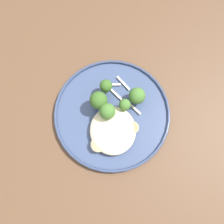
{
  "coord_description": "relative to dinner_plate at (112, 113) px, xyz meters",
  "views": [
    {
      "loc": [
        -0.19,
        0.02,
        1.29
      ],
      "look_at": [
        -0.04,
        0.01,
        0.76
      ],
      "focal_mm": 35.94,
      "sensor_mm": 36.0,
      "label": 1
    }
  ],
  "objects": [
    {
      "name": "onion_sliver_curled_piece",
      "position": [
        0.07,
        -0.0,
        0.01
      ],
      "size": [
        0.01,
        0.05,
        0.0
      ],
      "primitive_type": "cube",
      "rotation": [
        0.0,
        0.0,
        4.7
      ],
      "color": "silver",
      "rests_on": "dinner_plate"
    },
    {
      "name": "broccoli_floret_small_sprig",
      "position": [
        0.03,
        -0.06,
        0.03
      ],
      "size": [
        0.04,
        0.04,
        0.05
      ],
      "color": "#7A994C",
      "rests_on": "dinner_plate"
    },
    {
      "name": "seared_scallop_tiny_bay",
      "position": [
        -0.04,
        -0.02,
        0.01
      ],
      "size": [
        0.03,
        0.03,
        0.01
      ],
      "color": "beige",
      "rests_on": "dinner_plate"
    },
    {
      "name": "seared_scallop_right_edge",
      "position": [
        -0.04,
        -0.05,
        0.01
      ],
      "size": [
        0.03,
        0.03,
        0.02
      ],
      "color": "#E5C689",
      "rests_on": "dinner_plate"
    },
    {
      "name": "onion_sliver_pale_crescent",
      "position": [
        0.08,
        -0.03,
        0.01
      ],
      "size": [
        0.04,
        0.03,
        0.0
      ],
      "primitive_type": "cube",
      "rotation": [
        0.0,
        0.0,
        3.82
      ],
      "color": "silver",
      "rests_on": "dinner_plate"
    },
    {
      "name": "wooden_dining_table",
      "position": [
        0.04,
        -0.01,
        -0.09
      ],
      "size": [
        1.4,
        1.0,
        0.74
      ],
      "color": "brown",
      "rests_on": "ground"
    },
    {
      "name": "broccoli_floret_split_head",
      "position": [
        0.06,
        0.01,
        0.04
      ],
      "size": [
        0.03,
        0.03,
        0.05
      ],
      "color": "#89A356",
      "rests_on": "dinner_plate"
    },
    {
      "name": "seared_scallop_tilted_round",
      "position": [
        -0.01,
        0.01,
        0.01
      ],
      "size": [
        0.03,
        0.03,
        0.02
      ],
      "color": "beige",
      "rests_on": "dinner_plate"
    },
    {
      "name": "noodle_bed",
      "position": [
        -0.05,
        -0.0,
        0.02
      ],
      "size": [
        0.12,
        0.11,
        0.03
      ],
      "color": "beige",
      "rests_on": "dinner_plate"
    },
    {
      "name": "onion_sliver_short_strip",
      "position": [
        0.01,
        -0.06,
        0.01
      ],
      "size": [
        0.04,
        0.03,
        0.0
      ],
      "primitive_type": "cube",
      "rotation": [
        0.0,
        0.0,
        3.88
      ],
      "color": "silver",
      "rests_on": "dinner_plate"
    },
    {
      "name": "broccoli_floret_near_rim",
      "position": [
        0.02,
        0.03,
        0.04
      ],
      "size": [
        0.04,
        0.04,
        0.06
      ],
      "color": "#89A356",
      "rests_on": "dinner_plate"
    },
    {
      "name": "dinner_plate",
      "position": [
        0.0,
        0.0,
        0.0
      ],
      "size": [
        0.29,
        0.29,
        0.02
      ],
      "color": "#38476B",
      "rests_on": "wooden_dining_table"
    },
    {
      "name": "ground",
      "position": [
        0.04,
        -0.01,
        -0.75
      ],
      "size": [
        6.0,
        6.0,
        0.0
      ],
      "primitive_type": "plane",
      "color": "#47423D"
    },
    {
      "name": "seared_scallop_center_golden",
      "position": [
        -0.05,
        0.02,
        0.01
      ],
      "size": [
        0.03,
        0.03,
        0.01
      ],
      "color": "#DBB77A",
      "rests_on": "dinner_plate"
    },
    {
      "name": "broccoli_floret_tall_stalk",
      "position": [
        -0.01,
        0.01,
        0.04
      ],
      "size": [
        0.04,
        0.04,
        0.06
      ],
      "color": "#7A994C",
      "rests_on": "dinner_plate"
    },
    {
      "name": "broccoli_floret_beside_noodles",
      "position": [
        0.01,
        -0.03,
        0.03
      ],
      "size": [
        0.03,
        0.03,
        0.05
      ],
      "color": "#7A994C",
      "rests_on": "dinner_plate"
    },
    {
      "name": "onion_sliver_long_sliver",
      "position": [
        0.05,
        -0.01,
        0.01
      ],
      "size": [
        0.04,
        0.04,
        0.0
      ],
      "primitive_type": "cube",
      "rotation": [
        0.0,
        0.0,
        3.88
      ],
      "color": "silver",
      "rests_on": "dinner_plate"
    },
    {
      "name": "seared_scallop_rear_pale",
      "position": [
        -0.08,
        0.04,
        0.01
      ],
      "size": [
        0.03,
        0.03,
        0.02
      ],
      "color": "beige",
      "rests_on": "dinner_plate"
    }
  ]
}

